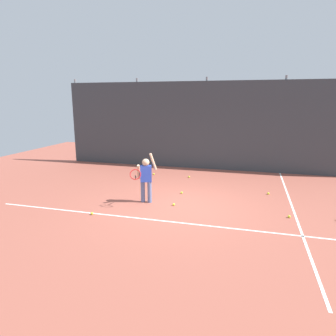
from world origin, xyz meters
TOP-DOWN VIEW (x-y plane):
  - ground_plane at (0.00, 0.00)m, footprint 20.00×20.00m
  - court_line_baseline at (0.00, -1.14)m, footprint 9.00×0.05m
  - court_line_sideline at (2.90, 1.00)m, footprint 0.05×9.00m
  - back_fence_windscreen at (0.00, 4.53)m, footprint 11.74×0.08m
  - fence_post_0 at (-5.72, 4.59)m, footprint 0.09×0.09m
  - fence_post_1 at (-2.86, 4.59)m, footprint 0.09×0.09m
  - fence_post_2 at (0.00, 4.59)m, footprint 0.09×0.09m
  - fence_post_3 at (2.86, 4.59)m, footprint 0.09×0.09m
  - tennis_player at (-0.90, -0.01)m, footprint 0.56×0.75m
  - tennis_ball_0 at (-0.10, -0.08)m, footprint 0.07×0.07m
  - tennis_ball_1 at (2.74, -0.16)m, footprint 0.07×0.07m
  - tennis_ball_3 at (2.35, 1.60)m, footprint 0.07×0.07m
  - tennis_ball_4 at (-1.65, 2.95)m, footprint 0.07×0.07m
  - tennis_ball_6 at (-0.30, 2.90)m, footprint 0.07×0.07m
  - tennis_ball_7 at (-1.86, -1.23)m, footprint 0.07×0.07m
  - tennis_ball_8 at (-0.13, 0.99)m, footprint 0.07×0.07m

SIDE VIEW (x-z plane):
  - ground_plane at x=0.00m, z-range 0.00..0.00m
  - court_line_baseline at x=0.00m, z-range 0.00..0.00m
  - court_line_sideline at x=2.90m, z-range 0.00..0.00m
  - tennis_ball_0 at x=-0.10m, z-range 0.00..0.07m
  - tennis_ball_1 at x=2.74m, z-range 0.00..0.07m
  - tennis_ball_3 at x=2.35m, z-range 0.00..0.07m
  - tennis_ball_4 at x=-1.65m, z-range 0.00..0.07m
  - tennis_ball_6 at x=-0.30m, z-range 0.00..0.07m
  - tennis_ball_7 at x=-1.86m, z-range 0.00..0.07m
  - tennis_ball_8 at x=-0.13m, z-range 0.00..0.07m
  - tennis_player at x=-0.90m, z-range 0.05..1.40m
  - back_fence_windscreen at x=0.00m, z-range 0.00..3.44m
  - fence_post_0 at x=-5.72m, z-range 0.00..3.59m
  - fence_post_1 at x=-2.86m, z-range 0.00..3.59m
  - fence_post_2 at x=0.00m, z-range 0.00..3.59m
  - fence_post_3 at x=2.86m, z-range 0.00..3.59m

